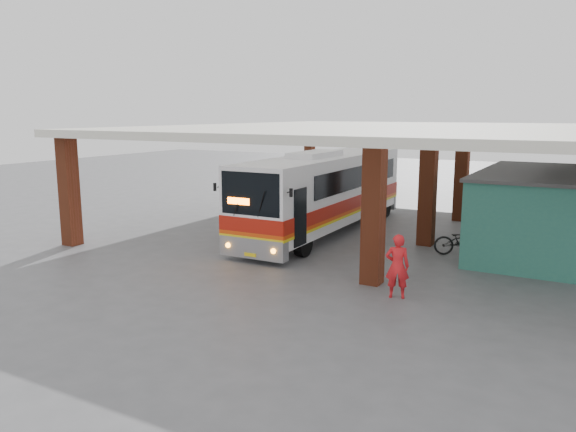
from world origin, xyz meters
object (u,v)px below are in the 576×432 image
(coach_bus, at_px, (325,192))
(red_chair, at_px, (473,228))
(motorcycle, at_px, (463,241))
(pedestrian, at_px, (397,266))

(coach_bus, relative_size, red_chair, 15.04)
(coach_bus, distance_m, motorcycle, 6.57)
(red_chair, bearing_deg, pedestrian, -86.84)
(coach_bus, distance_m, red_chair, 6.58)
(motorcycle, height_order, red_chair, motorcycle)
(motorcycle, bearing_deg, pedestrian, 154.07)
(pedestrian, bearing_deg, motorcycle, -114.19)
(motorcycle, bearing_deg, red_chair, -15.19)
(pedestrian, bearing_deg, coach_bus, -69.75)
(coach_bus, bearing_deg, pedestrian, -52.20)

